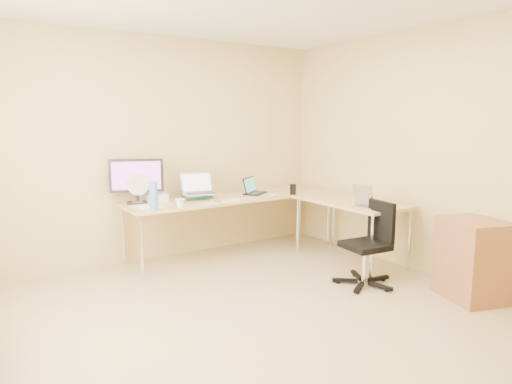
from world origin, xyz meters
TOP-DOWN VIEW (x-y plane):
  - floor at (0.00, 0.00)m, footprint 4.50×4.50m
  - wall_back at (0.00, 2.25)m, footprint 4.50×0.00m
  - wall_right at (2.10, 0.00)m, footprint 0.00×4.50m
  - desk_main at (0.72, 1.85)m, footprint 2.65×0.70m
  - desk_return at (1.70, 0.85)m, footprint 0.70×1.30m
  - monitor at (-0.40, 2.05)m, footprint 0.61×0.39m
  - book_stack at (0.33, 2.05)m, footprint 0.32×0.37m
  - laptop_center at (0.30, 1.92)m, footprint 0.42×0.34m
  - laptop_black at (1.06, 1.88)m, footprint 0.41×0.38m
  - keyboard at (0.41, 1.55)m, footprint 0.42×0.14m
  - mouse at (1.09, 1.55)m, footprint 0.11×0.07m
  - mug at (-0.11, 1.55)m, footprint 0.11×0.11m
  - cd_stack at (0.33, 1.55)m, footprint 0.14×0.14m
  - water_bottle at (-0.40, 1.55)m, footprint 0.09×0.09m
  - papers at (-0.39, 1.79)m, footprint 0.29×0.35m
  - white_box at (-0.18, 2.05)m, footprint 0.25×0.19m
  - desk_fan at (-0.40, 2.05)m, footprint 0.29×0.29m
  - black_cup at (1.40, 1.55)m, footprint 0.10×0.10m
  - laptop_return at (1.58, 0.49)m, footprint 0.33×0.28m
  - office_chair at (1.28, 0.23)m, footprint 0.57×0.57m
  - cabinet at (1.85, -0.56)m, footprint 0.61×0.68m

SIDE VIEW (x-z plane):
  - floor at x=0.00m, z-range 0.00..0.00m
  - cabinet at x=1.85m, z-range -0.03..0.75m
  - desk_main at x=0.72m, z-range 0.00..0.73m
  - desk_return at x=1.70m, z-range 0.00..0.73m
  - office_chair at x=1.28m, z-range 0.07..0.93m
  - papers at x=-0.39m, z-range 0.73..0.74m
  - keyboard at x=0.41m, z-range 0.73..0.75m
  - cd_stack at x=0.33m, z-range 0.73..0.76m
  - mouse at x=1.09m, z-range 0.73..0.77m
  - book_stack at x=0.33m, z-range 0.73..0.78m
  - white_box at x=-0.18m, z-range 0.73..0.82m
  - mug at x=-0.11m, z-range 0.73..0.83m
  - black_cup at x=1.40m, z-range 0.73..0.86m
  - laptop_return at x=1.58m, z-range 0.73..0.93m
  - laptop_black at x=1.06m, z-range 0.73..0.94m
  - water_bottle at x=-0.40m, z-range 0.73..1.03m
  - desk_fan at x=-0.40m, z-range 0.73..1.04m
  - laptop_center at x=0.30m, z-range 0.78..1.03m
  - monitor at x=-0.40m, z-range 0.73..1.23m
  - wall_back at x=0.00m, z-range -0.95..3.55m
  - wall_right at x=2.10m, z-range -0.95..3.55m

